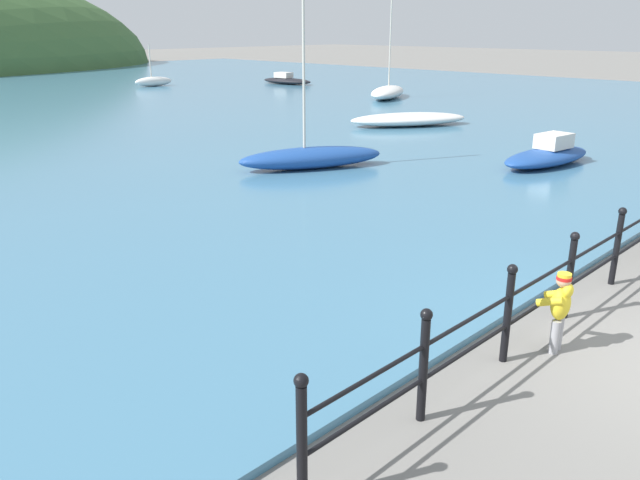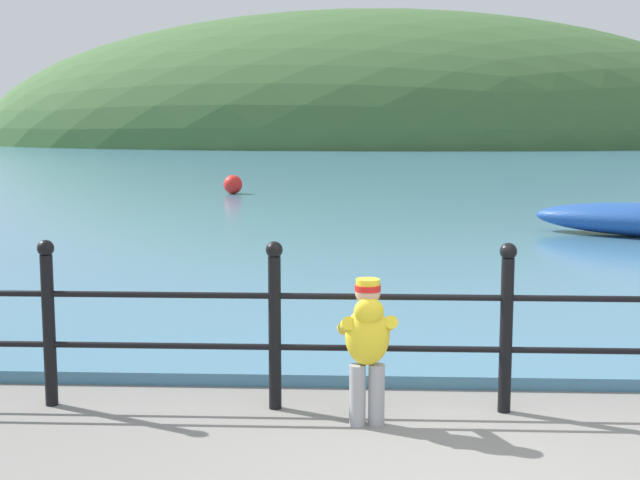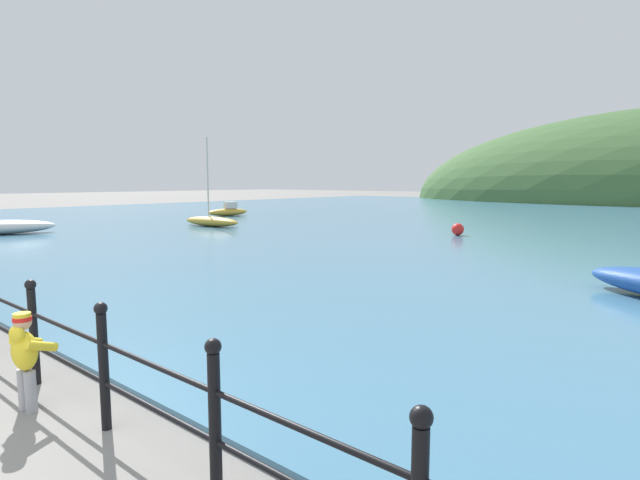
# 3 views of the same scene
# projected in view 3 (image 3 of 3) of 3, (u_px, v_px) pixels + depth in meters

# --- Properties ---
(water) EXTENTS (80.00, 60.00, 0.10)m
(water) POSITION_uv_depth(u_px,v_px,m) (629.00, 221.00, 28.01)
(water) COLOR teal
(water) RESTS_ON ground
(iron_railing) EXTENTS (9.86, 0.12, 1.21)m
(iron_railing) POSITION_uv_depth(u_px,v_px,m) (103.00, 362.00, 4.57)
(iron_railing) COLOR black
(iron_railing) RESTS_ON ground
(child_in_coat) EXTENTS (0.42, 0.40, 1.00)m
(child_in_coat) POSITION_uv_depth(u_px,v_px,m) (25.00, 352.00, 4.95)
(child_in_coat) COLOR #99999E
(child_in_coat) RESTS_ON ground
(boat_mid_harbor) EXTENTS (3.56, 1.20, 4.32)m
(boat_mid_harbor) POSITION_uv_depth(u_px,v_px,m) (211.00, 221.00, 24.47)
(boat_mid_harbor) COLOR gold
(boat_mid_harbor) RESTS_ON water
(boat_nearest_quay) EXTENTS (1.31, 2.87, 0.89)m
(boat_nearest_quay) POSITION_uv_depth(u_px,v_px,m) (228.00, 211.00, 31.81)
(boat_nearest_quay) COLOR gold
(boat_nearest_quay) RESTS_ON water
(mooring_buoy) EXTENTS (0.49, 0.49, 0.49)m
(mooring_buoy) POSITION_uv_depth(u_px,v_px,m) (458.00, 229.00, 20.31)
(mooring_buoy) COLOR red
(mooring_buoy) RESTS_ON water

